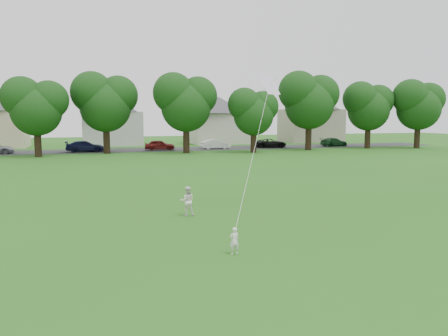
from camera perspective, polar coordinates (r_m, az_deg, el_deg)
name	(u,v)px	position (r m, az deg, el deg)	size (l,w,h in m)	color
ground	(197,248)	(14.25, -3.59, -10.36)	(160.00, 160.00, 0.00)	#245A14
street	(117,150)	(55.50, -13.81, 2.24)	(90.00, 7.00, 0.01)	#2D2D30
toddler	(234,241)	(13.47, 1.35, -9.49)	(0.31, 0.20, 0.85)	white
older_boy	(187,201)	(18.62, -4.82, -4.31)	(0.61, 0.47, 1.25)	white
kite	(255,145)	(16.54, 4.12, 3.02)	(2.50, 3.64, 8.84)	white
tree_row	(131,98)	(49.35, -12.00, 8.93)	(81.28, 8.94, 10.00)	black
parked_cars	(131,146)	(54.59, -11.99, 2.86)	(64.28, 2.26, 1.29)	black
house_row	(101,111)	(65.28, -15.75, 7.13)	(77.72, 14.16, 9.99)	silver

